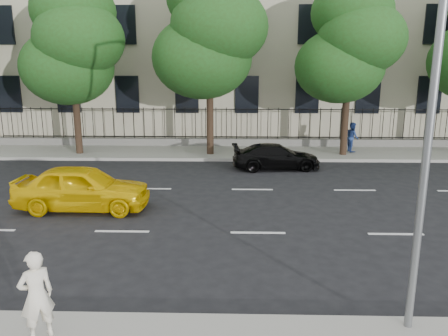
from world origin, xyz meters
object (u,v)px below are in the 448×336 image
object	(u,v)px
street_light	(425,44)
woman_near	(36,295)
yellow_taxi	(82,188)
black_sedan	(276,157)

from	to	relation	value
street_light	woman_near	world-z (taller)	street_light
yellow_taxi	woman_near	distance (m)	7.50
black_sedan	yellow_taxi	bearing A→B (deg)	125.79
woman_near	yellow_taxi	bearing A→B (deg)	-117.64
black_sedan	woman_near	distance (m)	14.33
black_sedan	woman_near	size ratio (longest dim) A/B	2.52
black_sedan	woman_near	xyz separation A→B (m)	(-5.30, -13.31, 0.37)
street_light	woman_near	xyz separation A→B (m)	(-6.57, -1.05, -4.19)
street_light	yellow_taxi	xyz separation A→B (m)	(-8.31, 6.25, -4.39)
woman_near	black_sedan	bearing A→B (deg)	-152.75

